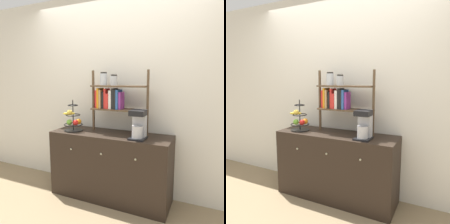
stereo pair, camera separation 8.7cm
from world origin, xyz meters
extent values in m
plane|color=#847051|center=(0.00, 0.00, 0.00)|extent=(12.00, 12.00, 0.00)
cube|color=silver|center=(0.00, 0.52, 1.30)|extent=(7.00, 0.05, 2.60)
cube|color=black|center=(0.00, 0.24, 0.42)|extent=(1.50, 0.48, 0.84)
sphere|color=#B2AD8C|center=(-0.41, -0.01, 0.65)|extent=(0.02, 0.02, 0.02)
sphere|color=#B2AD8C|center=(0.00, -0.01, 0.65)|extent=(0.02, 0.02, 0.02)
sphere|color=#B2AD8C|center=(0.41, -0.01, 0.65)|extent=(0.02, 0.02, 0.02)
cube|color=black|center=(0.39, 0.15, 0.85)|extent=(0.18, 0.21, 0.02)
cube|color=#B7B7BC|center=(0.39, 0.20, 1.01)|extent=(0.15, 0.08, 0.31)
cylinder|color=#B7B7BC|center=(0.39, 0.13, 0.92)|extent=(0.12, 0.12, 0.14)
cube|color=black|center=(0.39, 0.14, 1.13)|extent=(0.17, 0.17, 0.06)
cylinder|color=black|center=(-0.50, 0.18, 0.84)|extent=(0.24, 0.24, 0.01)
cylinder|color=black|center=(-0.50, 0.18, 1.04)|extent=(0.01, 0.01, 0.39)
torus|color=black|center=(-0.50, 0.18, 0.92)|extent=(0.24, 0.24, 0.01)
torus|color=black|center=(-0.50, 0.18, 1.04)|extent=(0.19, 0.19, 0.01)
torus|color=black|center=(-0.50, 0.18, 1.17)|extent=(0.13, 0.13, 0.01)
sphere|color=red|center=(-0.44, 0.15, 0.95)|extent=(0.07, 0.07, 0.07)
sphere|color=#6BAD33|center=(-0.53, 0.14, 0.95)|extent=(0.07, 0.07, 0.07)
sphere|color=orange|center=(-0.44, 0.22, 0.95)|extent=(0.08, 0.08, 0.08)
ellipsoid|color=yellow|center=(-0.54, 0.15, 1.06)|extent=(0.14, 0.12, 0.04)
sphere|color=gold|center=(-0.53, 0.15, 1.08)|extent=(0.07, 0.07, 0.07)
cube|color=brown|center=(-0.27, 0.32, 1.22)|extent=(0.02, 0.02, 0.77)
cube|color=brown|center=(0.44, 0.32, 1.22)|extent=(0.02, 0.02, 0.77)
cube|color=brown|center=(0.09, 0.32, 1.13)|extent=(0.69, 0.20, 0.02)
cube|color=brown|center=(0.09, 0.32, 1.41)|extent=(0.69, 0.20, 0.02)
cube|color=red|center=(-0.20, 0.32, 1.25)|extent=(0.03, 0.12, 0.22)
cube|color=orange|center=(-0.17, 0.32, 1.26)|extent=(0.02, 0.16, 0.25)
cube|color=tan|center=(-0.14, 0.32, 1.25)|extent=(0.02, 0.16, 0.23)
cube|color=black|center=(-0.11, 0.32, 1.24)|extent=(0.03, 0.12, 0.21)
cube|color=red|center=(-0.08, 0.32, 1.26)|extent=(0.02, 0.13, 0.24)
cube|color=red|center=(-0.05, 0.32, 1.23)|extent=(0.03, 0.16, 0.19)
cube|color=white|center=(-0.01, 0.32, 1.25)|extent=(0.03, 0.15, 0.23)
cube|color=black|center=(0.02, 0.32, 1.26)|extent=(0.03, 0.15, 0.25)
cube|color=black|center=(0.05, 0.32, 1.26)|extent=(0.02, 0.15, 0.24)
cube|color=#2D599E|center=(0.08, 0.32, 1.26)|extent=(0.03, 0.16, 0.23)
cube|color=#8C338C|center=(0.12, 0.32, 1.24)|extent=(0.03, 0.13, 0.21)
cylinder|color=silver|center=(-0.12, 0.32, 1.50)|extent=(0.09, 0.09, 0.14)
cylinder|color=black|center=(-0.12, 0.32, 1.58)|extent=(0.08, 0.08, 0.02)
cylinder|color=#ADB2B7|center=(0.02, 0.32, 1.48)|extent=(0.08, 0.08, 0.11)
cylinder|color=black|center=(0.02, 0.32, 1.55)|extent=(0.08, 0.08, 0.02)
camera|label=1|loc=(1.11, -2.13, 1.50)|focal=35.00mm
camera|label=2|loc=(1.19, -2.09, 1.50)|focal=35.00mm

